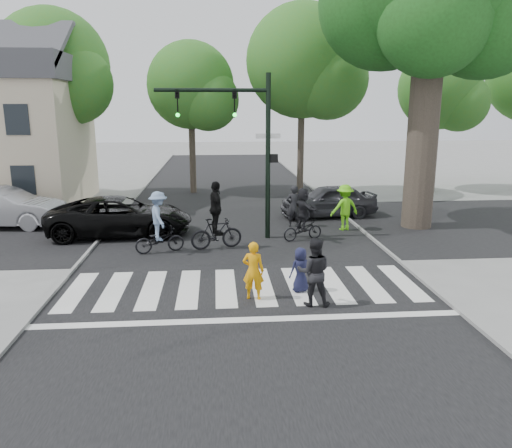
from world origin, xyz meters
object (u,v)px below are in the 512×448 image
Objects in this scene: pedestrian_adult at (314,272)px; car_suv at (120,216)px; cyclist_mid at (216,221)px; cyclist_right at (303,217)px; pedestrian_woman at (253,271)px; traffic_signal at (245,133)px; car_silver at (2,208)px; pedestrian_child at (300,270)px; car_grey at (328,201)px; cyclist_left at (159,226)px.

pedestrian_adult reaches higher than car_suv.
cyclist_mid reaches higher than cyclist_right.
pedestrian_adult is at bearing 173.51° from pedestrian_woman.
traffic_signal is at bearing -78.18° from pedestrian_woman.
cyclist_right is 0.40× the size of car_silver.
pedestrian_child is at bearing -71.20° from pedestrian_adult.
cyclist_right is at bearing -11.55° from traffic_signal.
pedestrian_child is 9.61m from car_grey.
pedestrian_woman is 0.31× the size of car_silver.
pedestrian_adult reaches higher than car_grey.
pedestrian_woman is at bearing -29.70° from car_grey.
car_suv reaches higher than pedestrian_child.
pedestrian_child is (1.29, 0.43, -0.15)m from pedestrian_woman.
pedestrian_adult is at bearing -78.92° from traffic_signal.
pedestrian_child is 5.33m from cyclist_right.
cyclist_mid is 6.96m from car_grey.
pedestrian_woman is 4.89m from cyclist_mid.
cyclist_mid is at bearing -65.85° from pedestrian_woman.
car_silver is (-6.81, 4.25, -0.09)m from cyclist_left.
car_silver is at bearing -30.93° from pedestrian_adult.
cyclist_left reaches higher than pedestrian_adult.
pedestrian_woman is 1.55m from pedestrian_adult.
traffic_signal is 3.47× the size of pedestrian_adult.
pedestrian_child is 1.00m from pedestrian_adult.
cyclist_right is (0.81, 6.19, 0.01)m from pedestrian_adult.
car_silver reaches higher than car_suv.
car_suv is at bearing 169.74° from traffic_signal.
car_silver is at bearing -92.83° from car_grey.
cyclist_left is 0.49× the size of car_grey.
car_grey is (2.65, 10.13, -0.13)m from pedestrian_adult.
pedestrian_adult is at bearing -144.49° from car_suv.
cyclist_right is 12.30m from car_silver.
car_suv is (-4.74, 0.86, -3.15)m from traffic_signal.
pedestrian_adult is (1.30, -6.62, -3.04)m from traffic_signal.
cyclist_left reaches higher than pedestrian_woman.
pedestrian_child is at bearing -78.73° from traffic_signal.
cyclist_left reaches higher than car_suv.
car_grey is at bearing -99.81° from pedestrian_woman.
cyclist_left reaches higher than car_grey.
cyclist_mid reaches higher than pedestrian_child.
pedestrian_adult reaches higher than car_silver.
pedestrian_woman is 1.25× the size of pedestrian_child.
pedestrian_woman is 0.77× the size of cyclist_right.
cyclist_right is (2.27, 5.66, 0.12)m from pedestrian_woman.
car_suv is 5.37m from car_silver.
pedestrian_child is 8.77m from car_suv.
traffic_signal is at bearing -99.96° from car_silver.
cyclist_right is (0.98, 5.23, 0.27)m from pedestrian_child.
cyclist_mid is at bearing -52.83° from car_grey.
cyclist_mid reaches higher than cyclist_left.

